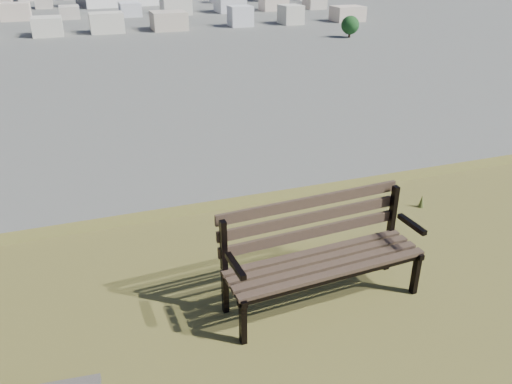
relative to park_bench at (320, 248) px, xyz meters
name	(u,v)px	position (x,y,z in m)	size (l,w,h in m)	color
park_bench	(320,248)	(0.00, 0.00, 0.00)	(1.98, 0.74, 1.02)	#453428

